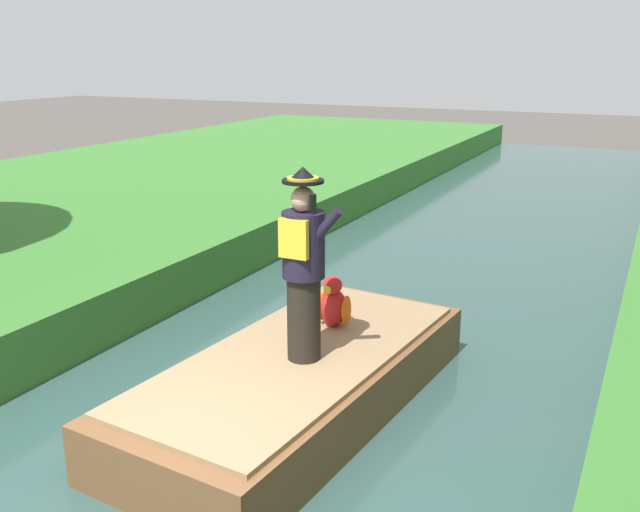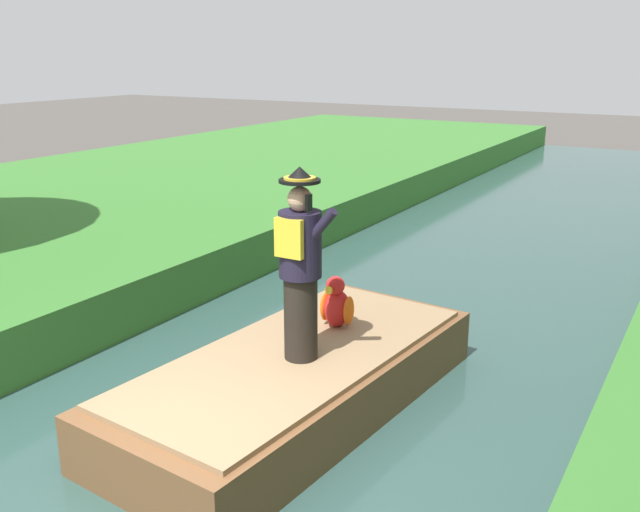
{
  "view_description": "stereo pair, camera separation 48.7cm",
  "coord_description": "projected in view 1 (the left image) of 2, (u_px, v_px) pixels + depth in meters",
  "views": [
    {
      "loc": [
        2.99,
        -3.63,
        3.56
      ],
      "look_at": [
        0.07,
        2.34,
        1.61
      ],
      "focal_mm": 39.58,
      "sensor_mm": 36.0,
      "label": 1
    },
    {
      "loc": [
        3.42,
        -3.4,
        3.56
      ],
      "look_at": [
        0.07,
        2.34,
        1.61
      ],
      "focal_mm": 39.58,
      "sensor_mm": 36.0,
      "label": 2
    }
  ],
  "objects": [
    {
      "name": "boat",
      "position": [
        299.0,
        381.0,
        6.99
      ],
      "size": [
        2.17,
        4.35,
        0.61
      ],
      "color": "brown",
      "rests_on": "canal_water"
    },
    {
      "name": "person_pirate",
      "position": [
        304.0,
        266.0,
        6.51
      ],
      "size": [
        0.61,
        0.42,
        1.85
      ],
      "rotation": [
        0.0,
        0.0,
        0.28
      ],
      "color": "black",
      "rests_on": "boat"
    },
    {
      "name": "parrot_plush",
      "position": [
        334.0,
        304.0,
        7.5
      ],
      "size": [
        0.36,
        0.35,
        0.57
      ],
      "color": "red",
      "rests_on": "boat"
    }
  ]
}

